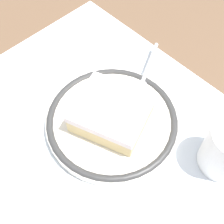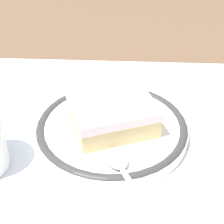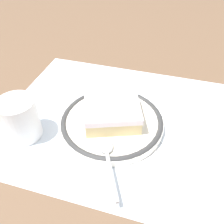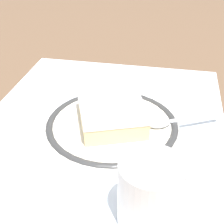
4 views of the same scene
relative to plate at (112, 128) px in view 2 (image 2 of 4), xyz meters
The scene contains 6 objects.
ground_plane 0.02m from the plate, 114.38° to the right, with size 2.40×2.40×0.00m, color brown.
placemat 0.02m from the plate, 114.38° to the right, with size 0.46×0.37×0.00m, color silver.
plate is the anchor object (origin of this frame).
cake_slice 0.02m from the plate, 81.25° to the right, with size 0.13×0.12×0.04m.
spoon 0.08m from the plate, 100.82° to the left, with size 0.07×0.11×0.01m.
napkin 0.16m from the plate, 142.99° to the left, with size 0.13×0.12×0.00m, color white.
Camera 2 is at (-0.01, 0.35, 0.28)m, focal length 52.56 mm.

